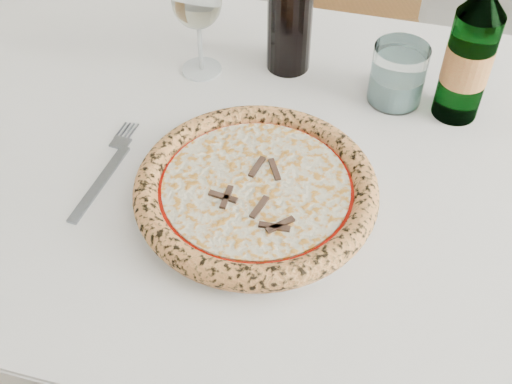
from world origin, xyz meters
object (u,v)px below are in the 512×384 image
chair_far (351,11)px  beer_bottle (470,54)px  plate (256,198)px  wine_glass (197,3)px  pizza (256,189)px  tumbler (397,78)px  dining_table (268,195)px

chair_far → beer_bottle: (0.20, -0.65, 0.33)m
plate → wine_glass: (-0.15, 0.28, 0.12)m
chair_far → pizza: bearing=-94.3°
tumbler → chair_far: bearing=99.4°
chair_far → pizza: size_ratio=2.84×
dining_table → chair_far: chair_far is taller
plate → beer_bottle: size_ratio=1.12×
pizza → dining_table: bearing=90.0°
beer_bottle → plate: bearing=-137.0°
wine_glass → dining_table: bearing=-50.0°
plate → tumbler: tumbler is taller
chair_far → beer_bottle: beer_bottle is taller
beer_bottle → wine_glass: bearing=176.0°
chair_far → beer_bottle: 0.75m
plate → chair_far: bearing=85.7°
wine_glass → tumbler: wine_glass is taller
dining_table → tumbler: (0.17, 0.16, 0.13)m
dining_table → pizza: pizza is taller
dining_table → wine_glass: bearing=130.0°
tumbler → beer_bottle: beer_bottle is taller
dining_table → beer_bottle: (0.27, 0.15, 0.20)m
plate → beer_bottle: (0.27, 0.25, 0.10)m
plate → beer_bottle: bearing=43.0°
plate → tumbler: size_ratio=3.16×
pizza → wine_glass: 0.33m
dining_table → chair_far: bearing=85.1°
wine_glass → beer_bottle: 0.42m
dining_table → chair_far: (0.07, 0.79, -0.13)m
beer_bottle → tumbler: bearing=170.9°
chair_far → pizza: chair_far is taller
wine_glass → beer_bottle: size_ratio=0.65×
dining_table → tumbler: 0.27m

